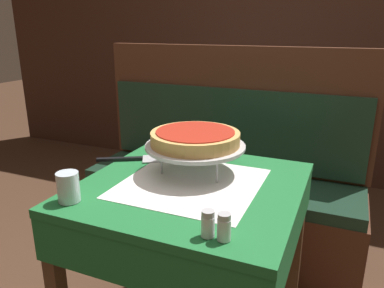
% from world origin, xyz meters
% --- Properties ---
extents(dining_table_front, '(0.75, 0.75, 0.75)m').
position_xyz_m(dining_table_front, '(0.00, 0.00, 0.64)').
color(dining_table_front, '#1E6B33').
rests_on(dining_table_front, ground_plane).
extents(dining_table_rear, '(0.80, 0.80, 0.75)m').
position_xyz_m(dining_table_rear, '(-0.30, 1.60, 0.64)').
color(dining_table_rear, beige).
rests_on(dining_table_rear, ground_plane).
extents(booth_bench, '(1.52, 0.44, 1.17)m').
position_xyz_m(booth_bench, '(-0.13, 0.73, 0.35)').
color(booth_bench, '#4C2819').
rests_on(booth_bench, ground_plane).
extents(back_wall_panel, '(6.00, 0.04, 2.40)m').
position_xyz_m(back_wall_panel, '(0.00, 2.09, 1.20)').
color(back_wall_panel, '#3D2319').
rests_on(back_wall_panel, ground_plane).
extents(pizza_pan_stand, '(0.37, 0.37, 0.11)m').
position_xyz_m(pizza_pan_stand, '(-0.03, 0.10, 0.85)').
color(pizza_pan_stand, '#ADADB2').
rests_on(pizza_pan_stand, dining_table_front).
extents(deep_dish_pizza, '(0.33, 0.33, 0.05)m').
position_xyz_m(deep_dish_pizza, '(-0.03, 0.10, 0.88)').
color(deep_dish_pizza, tan).
rests_on(deep_dish_pizza, pizza_pan_stand).
extents(pizza_server, '(0.28, 0.19, 0.01)m').
position_xyz_m(pizza_server, '(-0.30, 0.13, 0.75)').
color(pizza_server, '#BCBCC1').
rests_on(pizza_server, dining_table_front).
extents(water_glass_near, '(0.07, 0.07, 0.10)m').
position_xyz_m(water_glass_near, '(-0.30, -0.28, 0.79)').
color(water_glass_near, silver).
rests_on(water_glass_near, dining_table_front).
extents(salt_shaker, '(0.04, 0.04, 0.07)m').
position_xyz_m(salt_shaker, '(0.18, -0.30, 0.78)').
color(salt_shaker, silver).
rests_on(salt_shaker, dining_table_front).
extents(pepper_shaker, '(0.04, 0.04, 0.08)m').
position_xyz_m(pepper_shaker, '(0.22, -0.30, 0.78)').
color(pepper_shaker, silver).
rests_on(pepper_shaker, dining_table_front).
extents(condiment_caddy, '(0.13, 0.13, 0.15)m').
position_xyz_m(condiment_caddy, '(-0.37, 1.59, 0.79)').
color(condiment_caddy, black).
rests_on(condiment_caddy, dining_table_rear).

